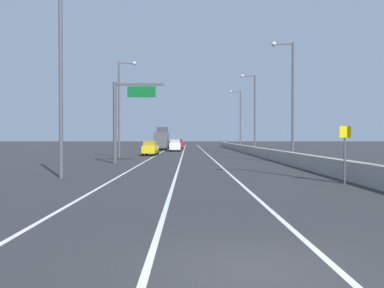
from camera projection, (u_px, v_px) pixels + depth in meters
ground_plane at (195, 151)px, 71.39m from camera, size 320.00×320.00×0.00m
lane_stripe_left at (160, 153)px, 62.33m from camera, size 0.16×130.00×0.00m
lane_stripe_center at (183, 153)px, 62.37m from camera, size 0.16×130.00×0.00m
lane_stripe_right at (206, 153)px, 62.40m from camera, size 0.16×130.00×0.00m
jersey_barrier_right at (265, 153)px, 47.46m from camera, size 0.60×120.00×1.10m
overhead_sign_gantry at (123, 112)px, 37.43m from camera, size 4.68×0.36×7.50m
speed_advisory_sign at (345, 150)px, 21.01m from camera, size 0.60×0.11×3.00m
lamp_post_right_second at (290, 94)px, 37.68m from camera, size 2.14×0.44×11.28m
lamp_post_right_third at (253, 109)px, 57.39m from camera, size 2.14×0.44×11.28m
lamp_post_right_fourth at (239, 116)px, 77.10m from camera, size 2.14×0.44×11.28m
lamp_post_left_near at (65, 69)px, 23.80m from camera, size 2.14×0.44×11.28m
lamp_post_left_mid at (121, 103)px, 47.45m from camera, size 2.14×0.44×11.28m
car_white_0 at (175, 145)px, 69.18m from camera, size 2.02×4.34×2.04m
car_yellow_1 at (150, 148)px, 53.56m from camera, size 1.94×4.36×1.90m
car_black_2 at (165, 144)px, 92.06m from camera, size 2.04×4.45×1.93m
car_red_3 at (178, 144)px, 82.78m from camera, size 2.01×4.56×2.01m
box_truck at (162, 139)px, 78.13m from camera, size 2.48×9.38×4.39m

